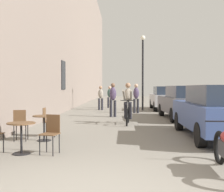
{
  "coord_description": "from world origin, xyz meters",
  "views": [
    {
      "loc": [
        0.28,
        -3.96,
        1.53
      ],
      "look_at": [
        -0.28,
        12.91,
        1.01
      ],
      "focal_mm": 46.72,
      "sensor_mm": 36.0,
      "label": 1
    }
  ],
  "objects": [
    {
      "name": "cafe_chair_near_toward_wall",
      "position": [
        -1.34,
        2.65,
        0.52
      ],
      "size": [
        0.46,
        0.46,
        0.89
      ],
      "color": "black",
      "rests_on": "ground_plane"
    },
    {
      "name": "cafe_chair_mid_toward_street",
      "position": [
        -2.0,
        4.92,
        0.52
      ],
      "size": [
        0.39,
        0.39,
        0.89
      ],
      "color": "black",
      "rests_on": "ground_plane"
    },
    {
      "name": "cafe_table_near",
      "position": [
        -2.01,
        2.57,
        0.52
      ],
      "size": [
        0.64,
        0.64,
        0.72
      ],
      "color": "black",
      "rests_on": "ground_plane"
    },
    {
      "name": "street_lamp",
      "position": [
        1.66,
        15.2,
        3.11
      ],
      "size": [
        0.32,
        0.32,
        4.9
      ],
      "color": "black",
      "rests_on": "ground_plane"
    },
    {
      "name": "cyclist_on_bicycle",
      "position": [
        0.54,
        8.12,
        0.81
      ],
      "size": [
        0.52,
        1.76,
        1.74
      ],
      "color": "black",
      "rests_on": "ground_plane"
    },
    {
      "name": "cafe_table_mid",
      "position": [
        -1.92,
        4.22,
        0.52
      ],
      "size": [
        0.64,
        0.64,
        0.72
      ],
      "color": "black",
      "rests_on": "ground_plane"
    },
    {
      "name": "cafe_chair_mid_toward_wall",
      "position": [
        -2.58,
        4.15,
        0.52
      ],
      "size": [
        0.43,
        0.43,
        0.89
      ],
      "color": "black",
      "rests_on": "ground_plane"
    },
    {
      "name": "pedestrian_furthest",
      "position": [
        -0.61,
        17.43,
        0.9
      ],
      "size": [
        0.37,
        0.28,
        1.6
      ],
      "color": "#26262D",
      "rests_on": "ground_plane"
    },
    {
      "name": "parked_car_second",
      "position": [
        3.29,
        10.0,
        0.82
      ],
      "size": [
        2.01,
        4.53,
        1.59
      ],
      "color": "#595960",
      "rests_on": "ground_plane"
    },
    {
      "name": "parked_car_third",
      "position": [
        3.24,
        15.64,
        0.81
      ],
      "size": [
        1.94,
        4.45,
        1.57
      ],
      "color": "#B7B7BC",
      "rests_on": "ground_plane"
    },
    {
      "name": "pedestrian_mid",
      "position": [
        1.13,
        13.14,
        0.97
      ],
      "size": [
        0.37,
        0.28,
        1.72
      ],
      "color": "#26262D",
      "rests_on": "ground_plane"
    },
    {
      "name": "pedestrian_far",
      "position": [
        -1.12,
        15.34,
        0.9
      ],
      "size": [
        0.34,
        0.24,
        1.6
      ],
      "color": "#26262D",
      "rests_on": "ground_plane"
    },
    {
      "name": "building_facade_left",
      "position": [
        -3.45,
        14.0,
        6.82
      ],
      "size": [
        0.54,
        68.0,
        13.64
      ],
      "color": "gray",
      "rests_on": "ground_plane"
    },
    {
      "name": "pedestrian_near",
      "position": [
        -0.16,
        10.88,
        0.98
      ],
      "size": [
        0.36,
        0.28,
        1.73
      ],
      "color": "#26262D",
      "rests_on": "ground_plane"
    },
    {
      "name": "parked_car_nearest",
      "position": [
        3.13,
        4.77,
        0.82
      ],
      "size": [
        1.91,
        4.47,
        1.58
      ],
      "color": "#384C84",
      "rests_on": "ground_plane"
    }
  ]
}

